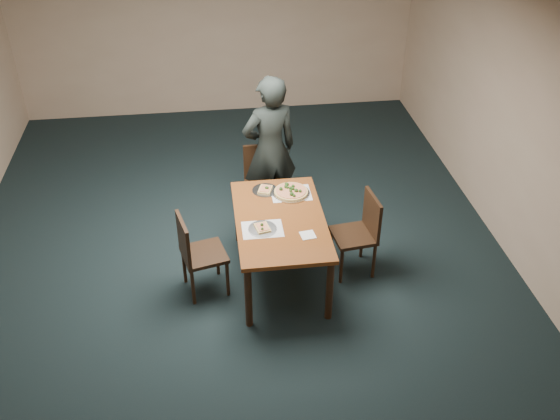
{
  "coord_description": "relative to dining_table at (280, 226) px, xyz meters",
  "views": [
    {
      "loc": [
        -0.22,
        -5.31,
        4.35
      ],
      "look_at": [
        0.44,
        -0.23,
        0.85
      ],
      "focal_mm": 40.0,
      "sensor_mm": 36.0,
      "label": 1
    }
  ],
  "objects": [
    {
      "name": "slice_plate_near",
      "position": [
        -0.2,
        -0.17,
        0.11
      ],
      "size": [
        0.28,
        0.28,
        0.06
      ],
      "color": "silver",
      "rests_on": "dining_table"
    },
    {
      "name": "chair_left",
      "position": [
        -0.86,
        -0.12,
        -0.14
      ],
      "size": [
        0.51,
        0.51,
        0.91
      ],
      "rotation": [
        0.0,
        0.0,
        1.81
      ],
      "color": "black",
      "rests_on": "ground"
    },
    {
      "name": "chair_right",
      "position": [
        0.85,
        0.02,
        -0.14
      ],
      "size": [
        0.47,
        0.47,
        0.91
      ],
      "rotation": [
        0.0,
        0.0,
        -1.45
      ],
      "color": "black",
      "rests_on": "ground"
    },
    {
      "name": "pizza_pan",
      "position": [
        0.17,
        0.44,
        0.12
      ],
      "size": [
        0.4,
        0.4,
        0.08
      ],
      "color": "silver",
      "rests_on": "dining_table"
    },
    {
      "name": "napkin",
      "position": [
        0.23,
        -0.32,
        0.09
      ],
      "size": [
        0.16,
        0.16,
        0.01
      ],
      "primitive_type": "cube",
      "rotation": [
        0.0,
        0.0,
        0.14
      ],
      "color": "white",
      "rests_on": "dining_table"
    },
    {
      "name": "placemat_near",
      "position": [
        -0.19,
        -0.17,
        0.09
      ],
      "size": [
        0.4,
        0.3,
        0.0
      ],
      "primitive_type": "cube",
      "color": "white",
      "rests_on": "dining_table"
    },
    {
      "name": "diner",
      "position": [
        0.03,
        1.16,
        0.24
      ],
      "size": [
        0.74,
        0.59,
        1.79
      ],
      "primitive_type": "imported",
      "rotation": [
        0.0,
        0.0,
        3.41
      ],
      "color": "black",
      "rests_on": "ground"
    },
    {
      "name": "slice_plate_far",
      "position": [
        -0.09,
        0.53,
        0.1
      ],
      "size": [
        0.28,
        0.28,
        0.06
      ],
      "color": "silver",
      "rests_on": "dining_table"
    },
    {
      "name": "ground",
      "position": [
        -0.44,
        0.23,
        -0.66
      ],
      "size": [
        8.0,
        8.0,
        0.0
      ],
      "primitive_type": "plane",
      "color": "black",
      "rests_on": "ground"
    },
    {
      "name": "chair_far",
      "position": [
        -0.06,
        1.16,
        -0.14
      ],
      "size": [
        0.43,
        0.43,
        0.91
      ],
      "rotation": [
        0.0,
        0.0,
        0.02
      ],
      "color": "black",
      "rests_on": "ground"
    },
    {
      "name": "placemat_main",
      "position": [
        0.18,
        0.44,
        0.09
      ],
      "size": [
        0.42,
        0.32,
        0.0
      ],
      "primitive_type": "cube",
      "color": "white",
      "rests_on": "dining_table"
    },
    {
      "name": "room_shell",
      "position": [
        -0.44,
        0.23,
        1.08
      ],
      "size": [
        8.0,
        8.0,
        8.0
      ],
      "color": "tan",
      "rests_on": "ground"
    },
    {
      "name": "dining_table",
      "position": [
        0.0,
        0.0,
        0.0
      ],
      "size": [
        0.9,
        1.5,
        0.75
      ],
      "color": "#633013",
      "rests_on": "ground"
    }
  ]
}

